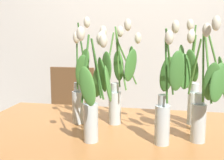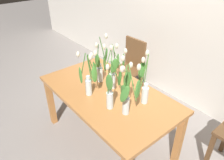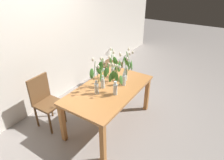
{
  "view_description": "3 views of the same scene",
  "coord_description": "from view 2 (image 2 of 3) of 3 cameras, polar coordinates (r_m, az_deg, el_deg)",
  "views": [
    {
      "loc": [
        0.25,
        -1.44,
        1.25
      ],
      "look_at": [
        -0.02,
        -0.07,
        1.01
      ],
      "focal_mm": 46.88,
      "sensor_mm": 36.0,
      "label": 1
    },
    {
      "loc": [
        1.54,
        -1.21,
        2.11
      ],
      "look_at": [
        0.08,
        -0.01,
        0.94
      ],
      "focal_mm": 34.48,
      "sensor_mm": 36.0,
      "label": 2
    },
    {
      "loc": [
        -2.27,
        -1.53,
        2.41
      ],
      "look_at": [
        0.01,
        -0.06,
        0.91
      ],
      "focal_mm": 30.94,
      "sensor_mm": 36.0,
      "label": 3
    }
  ],
  "objects": [
    {
      "name": "tulip_vase_1",
      "position": [
        2.16,
        8.48,
        -1.78
      ],
      "size": [
        0.14,
        0.18,
        0.57
      ],
      "color": "silver",
      "rests_on": "dining_table"
    },
    {
      "name": "tulip_vase_3",
      "position": [
        2.25,
        -5.95,
        0.55
      ],
      "size": [
        0.14,
        0.24,
        0.53
      ],
      "color": "silver",
      "rests_on": "dining_table"
    },
    {
      "name": "ground_plane",
      "position": [
        2.88,
        -0.96,
        -15.35
      ],
      "size": [
        18.0,
        18.0,
        0.0
      ],
      "primitive_type": "plane",
      "color": "gray"
    },
    {
      "name": "room_wall_rear",
      "position": [
        3.19,
        20.8,
        15.99
      ],
      "size": [
        9.0,
        0.1,
        2.7
      ],
      "primitive_type": "cube",
      "color": "silver",
      "rests_on": "ground"
    },
    {
      "name": "tulip_vase_0",
      "position": [
        2.33,
        0.42,
        2.59
      ],
      "size": [
        0.2,
        0.25,
        0.57
      ],
      "color": "silver",
      "rests_on": "dining_table"
    },
    {
      "name": "dining_table",
      "position": [
        2.45,
        -1.09,
        -4.93
      ],
      "size": [
        1.6,
        0.9,
        0.74
      ],
      "color": "#B7753D",
      "rests_on": "ground"
    },
    {
      "name": "tulip_vase_2",
      "position": [
        2.06,
        -0.16,
        -3.34
      ],
      "size": [
        0.13,
        0.21,
        0.56
      ],
      "color": "silver",
      "rests_on": "dining_table"
    },
    {
      "name": "dining_chair",
      "position": [
        3.42,
        4.83,
        3.99
      ],
      "size": [
        0.41,
        0.41,
        0.93
      ],
      "color": "brown",
      "rests_on": "ground"
    },
    {
      "name": "tulip_vase_5",
      "position": [
        1.96,
        4.02,
        -3.99
      ],
      "size": [
        0.24,
        0.23,
        0.58
      ],
      "color": "silver",
      "rests_on": "dining_table"
    },
    {
      "name": "tulip_vase_4",
      "position": [
        2.49,
        -3.07,
        3.28
      ],
      "size": [
        0.13,
        0.2,
        0.59
      ],
      "color": "silver",
      "rests_on": "dining_table"
    }
  ]
}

